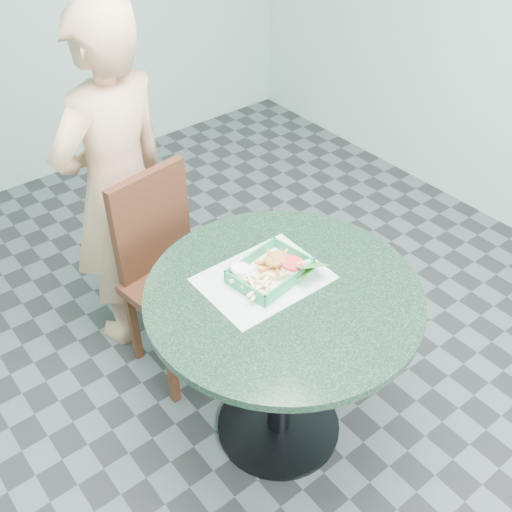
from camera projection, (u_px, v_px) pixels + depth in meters
floor at (278, 426)px, 2.51m from camera, size 4.00×5.00×0.02m
cafe_table at (282, 330)px, 2.14m from camera, size 0.95×0.95×0.75m
dining_chair at (167, 264)px, 2.50m from camera, size 0.37×0.37×0.93m
diner_person at (117, 182)px, 2.47m from camera, size 0.67×0.52×1.63m
placemat at (263, 283)px, 2.08m from camera, size 0.43×0.32×0.00m
food_basket at (270, 278)px, 2.08m from camera, size 0.26×0.19×0.05m
crab_sandwich at (276, 267)px, 2.07m from camera, size 0.12×0.12×0.07m
fries_pile at (251, 283)px, 2.03m from camera, size 0.15×0.15×0.04m
sauce_ramekin at (240, 272)px, 2.05m from camera, size 0.06×0.06×0.04m
garnish_cup at (296, 274)px, 2.06m from camera, size 0.13×0.13×0.05m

